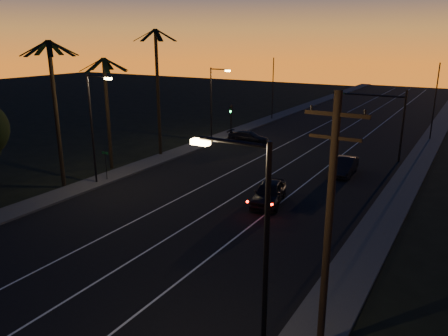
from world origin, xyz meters
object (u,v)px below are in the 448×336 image
Objects in this scene: signal_mast at (379,111)px; right_car at (345,166)px; lead_car at (269,193)px; cross_car at (248,137)px; utility_pole at (329,222)px.

signal_mast is 8.07m from right_car.
right_car is at bearing -98.90° from signal_mast.
right_car is at bearing 74.53° from lead_car.
cross_car is (-10.12, 16.26, -0.14)m from lead_car.
cross_car is at bearing 122.10° from utility_pole.
lead_car reaches higher than cross_car.
signal_mast is at bearing 2.58° from cross_car.
lead_car is 1.15× the size of cross_car.
utility_pole is at bearing -57.64° from lead_car.
signal_mast is at bearing 98.47° from utility_pole.
lead_car is 19.15m from cross_car.
lead_car is at bearing 122.36° from utility_pole.
signal_mast is 17.76m from lead_car.
utility_pole is 2.15× the size of right_car.
right_car is (-1.08, -6.92, -4.02)m from signal_mast.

